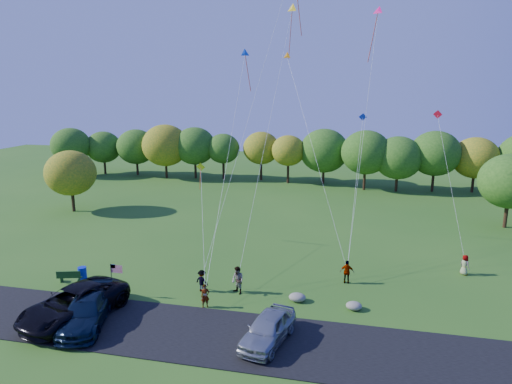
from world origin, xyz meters
The scene contains 17 objects.
ground centered at (0.00, 0.00, 0.00)m, with size 140.00×140.00×0.00m, color #295A19.
asphalt_lane centered at (0.00, -4.00, 0.03)m, with size 44.00×6.00×0.06m, color black.
treeline centered at (2.20, 35.82, 4.57)m, with size 75.62×26.89×8.25m.
minivan_dark centered at (-7.16, -3.99, 1.02)m, with size 3.19×6.93×1.93m, color black.
minivan_navy centered at (-6.04, -4.50, 0.89)m, with size 2.33×5.73×1.66m, color black.
minivan_silver centered at (4.83, -4.03, 0.87)m, with size 1.92×4.77×1.62m, color #999DA3.
flyer_a centered at (0.11, -0.80, 0.78)m, with size 0.57×0.37×1.56m, color #4C4C59.
flyer_b centered at (1.62, 1.61, 0.96)m, with size 0.93×0.72×1.91m, color #4C4C59.
flyer_c centered at (-0.88, 1.39, 0.77)m, with size 1.00×0.57×1.54m, color #4C4C59.
flyer_d centered at (8.86, 4.92, 0.86)m, with size 1.01×0.42×1.72m, color #4C4C59.
flyer_e centered at (17.45, 8.42, 0.77)m, with size 0.76×0.49×1.55m, color #4C4C59.
park_bench centered at (-10.65, 0.57, 0.50)m, with size 1.65×0.73×0.93m.
trash_barrel centered at (-10.15, 1.43, 0.46)m, with size 0.61×0.61×0.92m, color #0C1EBA.
flag_assembly centered at (-6.25, -0.70, 1.75)m, with size 0.87×0.56×2.35m.
boulder_near centered at (5.75, 1.32, 0.28)m, with size 1.12×0.88×0.56m, color gray.
boulder_far centered at (9.42, 0.94, 0.26)m, with size 1.01×0.84×0.53m, color gray.
kites_aloft centered at (3.81, 14.58, 19.25)m, with size 20.08×9.51×17.61m.
Camera 1 is at (9.13, -26.31, 13.84)m, focal length 32.00 mm.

